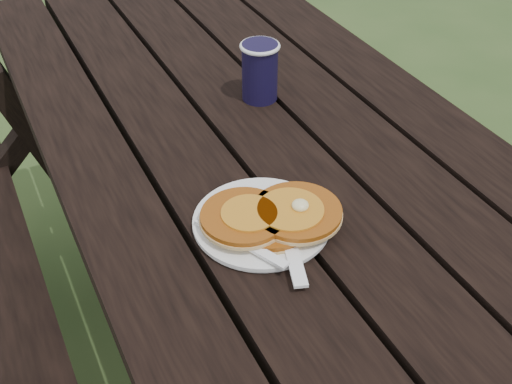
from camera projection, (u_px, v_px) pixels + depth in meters
name	position (u px, v px, depth m)	size (l,w,h in m)	color
picnic_table	(273.00, 295.00, 1.37)	(1.36, 1.80, 0.75)	black
plate	(262.00, 223.00, 0.96)	(0.20, 0.20, 0.01)	white
pancake_stack	(272.00, 216.00, 0.94)	(0.21, 0.15, 0.04)	#9F4F11
knife	(289.00, 241.00, 0.92)	(0.02, 0.18, 0.01)	white
fork	(255.00, 249.00, 0.90)	(0.03, 0.16, 0.01)	white
coffee_cup	(260.00, 68.00, 1.22)	(0.08, 0.08, 0.11)	black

